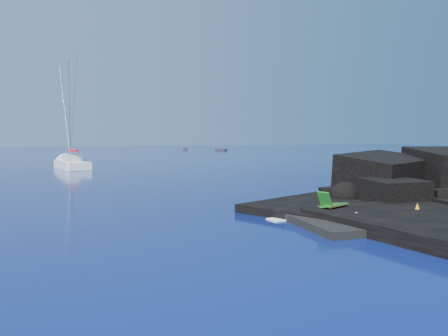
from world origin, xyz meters
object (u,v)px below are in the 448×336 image
Objects in this scene: sunbather at (347,215)px; marker_cone at (417,209)px; sailboat at (72,168)px; distant_boat_a at (186,150)px; distant_boat_b at (221,151)px; deck_chair at (334,200)px.

marker_cone is at bearing -0.84° from sunbather.
sailboat reaches higher than marker_cone.
sailboat is 24.83× the size of marker_cone.
sailboat is 2.96× the size of distant_boat_a.
sunbather is 0.41× the size of distant_boat_b.
sailboat is 93.35m from distant_boat_a.
distant_boat_a is 17.26m from distant_boat_b.
deck_chair is at bearing 78.39° from sunbather.
distant_boat_b is (40.10, 113.16, -0.53)m from sunbather.
deck_chair is 1.83m from sunbather.
marker_cone reaches higher than distant_boat_b.
marker_cone is 0.12× the size of distant_boat_a.
deck_chair reaches higher than distant_boat_b.
marker_cone reaches higher than distant_boat_a.
sunbather is at bearing -86.45° from sailboat.
deck_chair reaches higher than sunbather.
deck_chair is 118.29m from distant_boat_b.
sunbather reaches higher than distant_boat_b.
deck_chair is 131.40m from distant_boat_a.
deck_chair is at bearing -88.29° from distant_boat_a.
distant_boat_b is at bearing 75.33° from sunbather.
sailboat is at bearing 82.27° from deck_chair.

